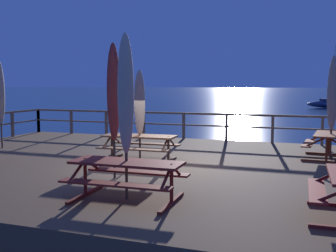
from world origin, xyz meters
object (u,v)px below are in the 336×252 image
(picnic_table_mid_centre, at_px, (127,171))
(patio_umbrella_tall_back_left, at_px, (114,93))
(patio_umbrella_tall_mid_right, at_px, (140,103))
(patio_umbrella_short_mid, at_px, (0,93))
(patio_umbrella_short_front, at_px, (126,95))
(sailboat_distant, at_px, (330,104))
(patio_umbrella_tall_mid_left, at_px, (333,93))
(picnic_table_front_left, at_px, (139,142))
(picnic_table_back_right, at_px, (328,141))

(picnic_table_mid_centre, xyz_separation_m, patio_umbrella_tall_back_left, (-1.07, 1.59, 1.48))
(picnic_table_mid_centre, height_order, patio_umbrella_tall_mid_right, patio_umbrella_tall_mid_right)
(patio_umbrella_short_mid, distance_m, patio_umbrella_tall_back_left, 6.49)
(patio_umbrella_short_front, xyz_separation_m, sailboat_distant, (5.67, 47.39, -2.26))
(patio_umbrella_tall_mid_left, height_order, patio_umbrella_tall_back_left, patio_umbrella_tall_back_left)
(patio_umbrella_tall_mid_left, distance_m, patio_umbrella_short_front, 7.19)
(patio_umbrella_tall_mid_right, xyz_separation_m, patio_umbrella_short_mid, (-5.53, 0.57, 0.26))
(picnic_table_front_left, height_order, patio_umbrella_short_mid, patio_umbrella_short_mid)
(patio_umbrella_tall_mid_left, bearing_deg, picnic_table_mid_centre, -123.18)
(patio_umbrella_short_mid, distance_m, sailboat_distant, 44.87)
(picnic_table_mid_centre, bearing_deg, patio_umbrella_tall_mid_right, 109.65)
(patio_umbrella_short_front, relative_size, patio_umbrella_tall_back_left, 1.00)
(picnic_table_back_right, height_order, picnic_table_mid_centre, same)
(picnic_table_mid_centre, height_order, sailboat_distant, sailboat_distant)
(patio_umbrella_tall_back_left, distance_m, sailboat_distant, 46.39)
(patio_umbrella_tall_mid_right, distance_m, patio_umbrella_short_front, 4.04)
(patio_umbrella_tall_mid_right, height_order, patio_umbrella_short_front, patio_umbrella_short_front)
(patio_umbrella_tall_mid_right, xyz_separation_m, patio_umbrella_short_front, (1.34, -3.79, 0.36))
(patio_umbrella_short_mid, height_order, patio_umbrella_tall_back_left, patio_umbrella_tall_back_left)
(picnic_table_back_right, relative_size, patio_umbrella_tall_mid_left, 0.60)
(patio_umbrella_tall_mid_left, relative_size, patio_umbrella_tall_mid_right, 1.16)
(patio_umbrella_tall_mid_right, bearing_deg, sailboat_distant, 80.86)
(patio_umbrella_tall_mid_right, height_order, patio_umbrella_short_mid, patio_umbrella_short_mid)
(patio_umbrella_tall_mid_left, distance_m, patio_umbrella_short_mid, 10.97)
(picnic_table_mid_centre, distance_m, patio_umbrella_tall_mid_left, 7.35)
(picnic_table_mid_centre, height_order, patio_umbrella_tall_back_left, patio_umbrella_tall_back_left)
(picnic_table_back_right, height_order, sailboat_distant, sailboat_distant)
(sailboat_distant, bearing_deg, patio_umbrella_short_mid, -106.26)
(patio_umbrella_tall_back_left, bearing_deg, picnic_table_mid_centre, -56.12)
(patio_umbrella_short_mid, bearing_deg, patio_umbrella_tall_mid_left, 8.48)
(picnic_table_front_left, distance_m, patio_umbrella_tall_back_left, 2.67)
(picnic_table_back_right, distance_m, patio_umbrella_tall_back_left, 6.82)
(picnic_table_back_right, distance_m, patio_umbrella_short_mid, 10.99)
(patio_umbrella_short_front, bearing_deg, patio_umbrella_short_mid, 147.58)
(patio_umbrella_tall_mid_left, xyz_separation_m, patio_umbrella_tall_mid_right, (-5.32, -2.19, -0.28))
(picnic_table_back_right, height_order, patio_umbrella_tall_back_left, patio_umbrella_tall_back_left)
(picnic_table_front_left, bearing_deg, patio_umbrella_short_front, -70.39)
(sailboat_distant, bearing_deg, patio_umbrella_tall_back_left, -98.33)
(picnic_table_mid_centre, xyz_separation_m, sailboat_distant, (5.64, 47.44, -0.77))
(picnic_table_front_left, bearing_deg, picnic_table_mid_centre, -70.24)
(picnic_table_mid_centre, xyz_separation_m, patio_umbrella_tall_mid_left, (3.95, 6.04, 1.41))
(patio_umbrella_tall_back_left, bearing_deg, patio_umbrella_short_mid, 154.17)
(patio_umbrella_short_mid, bearing_deg, picnic_table_front_left, -6.50)
(picnic_table_front_left, bearing_deg, sailboat_distant, 80.89)
(picnic_table_front_left, distance_m, patio_umbrella_short_mid, 5.75)
(picnic_table_front_left, relative_size, sailboat_distant, 0.28)
(patio_umbrella_tall_back_left, bearing_deg, patio_umbrella_tall_mid_right, 97.67)
(picnic_table_back_right, xyz_separation_m, sailboat_distant, (1.77, 41.40, -0.76))
(patio_umbrella_tall_back_left, xyz_separation_m, sailboat_distant, (6.71, 45.85, -2.26))
(picnic_table_back_right, distance_m, picnic_table_front_left, 5.70)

